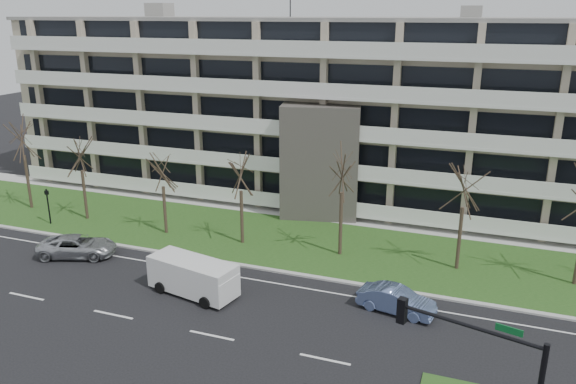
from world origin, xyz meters
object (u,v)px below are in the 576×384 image
at_px(blue_sedan, 396,300).
at_px(traffic_signal, 486,377).
at_px(white_van, 194,274).
at_px(pedestrian_signal, 48,202).
at_px(silver_pickup, 77,246).

xyz_separation_m(blue_sedan, traffic_signal, (4.56, -10.22, 3.20)).
xyz_separation_m(blue_sedan, white_van, (-11.39, -1.97, 0.55)).
bearing_deg(traffic_signal, pedestrian_signal, 170.54).
bearing_deg(blue_sedan, white_van, 109.75).
height_order(blue_sedan, traffic_signal, traffic_signal).
xyz_separation_m(blue_sedan, pedestrian_signal, (-27.46, 4.16, 1.13)).
xyz_separation_m(white_van, pedestrian_signal, (-16.07, 6.14, 0.57)).
relative_size(blue_sedan, traffic_signal, 0.70).
xyz_separation_m(silver_pickup, pedestrian_signal, (-6.05, 4.12, 1.12)).
relative_size(blue_sedan, white_van, 0.75).
height_order(silver_pickup, blue_sedan, silver_pickup).
bearing_deg(pedestrian_signal, silver_pickup, -20.48).
xyz_separation_m(silver_pickup, white_van, (10.02, -2.02, 0.54)).
height_order(blue_sedan, white_van, white_van).
height_order(blue_sedan, pedestrian_signal, pedestrian_signal).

